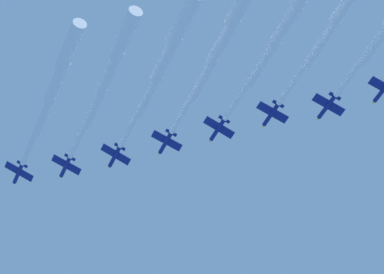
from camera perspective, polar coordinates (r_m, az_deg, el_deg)
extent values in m
cylinder|color=navy|center=(262.78, -10.47, -2.13)|extent=(7.94, 6.68, 1.41)
cone|color=yellow|center=(266.62, -10.74, -2.79)|extent=(1.85, 1.86, 1.34)
cylinder|color=black|center=(259.19, -10.20, -1.50)|extent=(1.13, 1.20, 1.06)
ellipsoid|color=black|center=(264.58, -10.53, -2.33)|extent=(2.08, 1.92, 0.90)
cube|color=navy|center=(262.34, -10.44, -2.07)|extent=(7.04, 7.91, 3.01)
cube|color=yellow|center=(262.83, -11.16, -1.64)|extent=(2.23, 1.97, 0.33)
cube|color=yellow|center=(261.99, -9.71, -2.48)|extent=(2.23, 1.97, 0.33)
cube|color=navy|center=(259.92, -10.25, -1.63)|extent=(2.75, 3.07, 1.19)
cube|color=yellow|center=(260.54, -10.16, -1.50)|extent=(1.57, 1.47, 1.83)
cylinder|color=white|center=(254.19, -9.81, -0.58)|extent=(12.72, 10.56, 1.79)
cylinder|color=white|center=(244.81, -8.96, 1.26)|extent=(13.28, 11.27, 2.69)
cylinder|color=white|center=(235.86, -8.20, 3.32)|extent=(13.83, 11.97, 3.59)
cylinder|color=white|center=(227.28, -7.37, 5.55)|extent=(14.39, 12.68, 4.49)
cylinder|color=navy|center=(256.01, -7.65, -1.75)|extent=(7.96, 6.63, 1.40)
cone|color=yellow|center=(259.78, -7.97, -2.43)|extent=(1.84, 1.85, 1.33)
cylinder|color=black|center=(252.51, -7.35, -1.09)|extent=(1.12, 1.20, 1.05)
ellipsoid|color=black|center=(257.79, -7.73, -1.95)|extent=(2.08, 1.91, 0.89)
cube|color=navy|center=(255.58, -7.62, -1.68)|extent=(7.03, 7.95, 2.90)
cube|color=yellow|center=(255.91, -8.37, -1.25)|extent=(2.24, 1.96, 0.33)
cube|color=yellow|center=(255.40, -6.86, -2.09)|extent=(2.24, 1.96, 0.33)
cube|color=navy|center=(253.22, -7.41, -1.23)|extent=(2.74, 3.09, 1.15)
cube|color=yellow|center=(253.86, -7.32, -1.10)|extent=(1.56, 1.44, 1.83)
cylinder|color=white|center=(247.60, -6.90, -0.13)|extent=(12.82, 10.53, 1.78)
cylinder|color=white|center=(238.44, -5.93, 1.79)|extent=(13.37, 11.23, 2.68)
cylinder|color=white|center=(229.70, -5.03, 3.94)|extent=(13.91, 11.93, 3.57)
cylinder|color=white|center=(221.37, -4.07, 6.26)|extent=(14.46, 12.64, 4.46)
cylinder|color=navy|center=(250.73, -4.68, -1.13)|extent=(7.97, 6.66, 1.42)
cone|color=yellow|center=(254.38, -5.04, -1.83)|extent=(1.86, 1.87, 1.35)
cylinder|color=black|center=(247.34, -4.32, -0.45)|extent=(1.13, 1.21, 1.07)
ellipsoid|color=black|center=(252.48, -4.78, -1.34)|extent=(2.08, 1.92, 0.91)
cube|color=navy|center=(250.31, -4.64, -1.06)|extent=(6.98, 7.88, 3.16)
cube|color=yellow|center=(250.57, -5.39, -0.61)|extent=(2.24, 1.96, 0.35)
cube|color=yellow|center=(250.20, -3.88, -1.50)|extent=(2.24, 1.96, 0.35)
cube|color=navy|center=(248.03, -4.40, -0.59)|extent=(2.73, 3.06, 1.25)
cube|color=yellow|center=(248.69, -4.31, -0.46)|extent=(1.59, 1.49, 1.82)
cylinder|color=white|center=(242.56, -3.80, 0.55)|extent=(12.89, 10.63, 1.81)
cylinder|color=white|center=(233.69, -2.67, 2.54)|extent=(13.45, 11.34, 2.72)
cylinder|color=white|center=(225.26, -1.61, 4.78)|extent=(14.01, 12.05, 3.62)
cylinder|color=white|center=(217.29, -0.47, 7.19)|extent=(14.57, 12.77, 4.53)
cylinder|color=navy|center=(246.91, -1.58, -0.30)|extent=(7.97, 6.61, 1.39)
cone|color=yellow|center=(250.44, -1.99, -1.02)|extent=(1.84, 1.84, 1.32)
cylinder|color=black|center=(243.65, -1.18, 0.41)|extent=(1.11, 1.19, 1.04)
ellipsoid|color=black|center=(248.62, -1.71, -0.52)|extent=(2.08, 1.90, 0.89)
cube|color=navy|center=(246.50, -1.54, -0.22)|extent=(7.04, 7.99, 2.80)
cube|color=yellow|center=(246.50, -2.32, 0.21)|extent=(2.24, 1.96, 0.32)
cube|color=yellow|center=(246.67, -0.75, -0.64)|extent=(2.24, 1.96, 0.32)
cube|color=navy|center=(244.31, -1.27, 0.26)|extent=(2.75, 3.10, 1.11)
cube|color=yellow|center=(245.00, -1.20, 0.40)|extent=(1.55, 1.42, 1.84)
cylinder|color=white|center=(239.02, -0.59, 1.45)|extent=(13.01, 10.62, 1.77)
cylinder|color=white|center=(230.50, 0.67, 3.53)|extent=(13.55, 11.32, 2.66)
cylinder|color=white|center=(222.40, 1.87, 5.85)|extent=(14.09, 12.02, 3.54)
cylinder|color=navy|center=(243.68, 1.60, 0.51)|extent=(7.90, 6.75, 1.42)
cone|color=yellow|center=(247.03, 1.12, -0.23)|extent=(1.86, 1.87, 1.35)
cylinder|color=black|center=(240.59, 2.07, 1.22)|extent=(1.13, 1.20, 1.06)
ellipsoid|color=black|center=(245.34, 1.45, 0.28)|extent=(2.08, 1.93, 0.91)
cube|color=navy|center=(243.29, 1.65, 0.58)|extent=(7.06, 7.85, 3.11)
cube|color=yellow|center=(243.19, 0.88, 1.06)|extent=(2.22, 1.98, 0.34)
cube|color=yellow|center=(243.56, 2.43, 0.13)|extent=(2.22, 1.98, 0.34)
cube|color=navy|center=(241.22, 1.97, 1.08)|extent=(2.76, 3.05, 1.23)
cube|color=yellow|center=(241.94, 2.04, 1.21)|extent=(1.58, 1.49, 1.82)
cylinder|color=white|center=(236.11, 2.78, 2.32)|extent=(13.18, 11.12, 1.81)
cylinder|color=white|center=(227.92, 4.29, 4.48)|extent=(13.75, 11.82, 2.71)
cylinder|color=white|center=(220.21, 5.76, 6.90)|extent=(14.31, 12.53, 3.61)
cylinder|color=navy|center=(241.65, 4.85, 1.43)|extent=(7.93, 6.68, 1.40)
cone|color=yellow|center=(244.85, 4.33, 0.67)|extent=(1.84, 1.85, 1.33)
cylinder|color=black|center=(238.71, 5.36, 2.16)|extent=(1.12, 1.19, 1.05)
ellipsoid|color=black|center=(243.26, 4.67, 1.19)|extent=(2.07, 1.91, 0.89)
cube|color=navy|center=(241.28, 4.91, 1.50)|extent=(7.08, 7.95, 2.84)
cube|color=yellow|center=(240.95, 4.12, 1.96)|extent=(2.24, 1.97, 0.32)
cube|color=yellow|center=(241.78, 5.70, 1.07)|extent=(2.24, 1.97, 0.32)
cube|color=navy|center=(239.31, 5.25, 2.01)|extent=(2.76, 3.08, 1.13)
cube|color=yellow|center=(240.05, 5.30, 2.14)|extent=(1.55, 1.44, 1.84)
cylinder|color=white|center=(234.17, 6.18, 3.36)|extent=(14.14, 11.70, 1.78)
cylinder|color=white|center=(225.94, 7.92, 5.76)|extent=(14.69, 12.40, 2.67)
cylinder|color=navy|center=(238.51, 8.22, 1.87)|extent=(7.90, 6.72, 1.40)
cone|color=yellow|center=(241.53, 7.64, 1.10)|extent=(1.85, 1.85, 1.33)
cylinder|color=black|center=(235.73, 8.77, 2.62)|extent=(1.12, 1.19, 1.05)
ellipsoid|color=black|center=(240.05, 8.01, 1.63)|extent=(2.07, 1.92, 0.89)
cube|color=navy|center=(238.15, 8.28, 1.95)|extent=(7.10, 7.92, 2.87)
cube|color=yellow|center=(237.64, 7.49, 2.42)|extent=(2.23, 1.98, 0.32)
cube|color=yellow|center=(238.84, 9.07, 1.50)|extent=(2.23, 1.98, 0.32)
cube|color=navy|center=(236.29, 8.66, 2.47)|extent=(2.77, 3.07, 1.14)
cube|color=yellow|center=(237.05, 8.70, 2.60)|extent=(1.55, 1.45, 1.84)
cylinder|color=white|center=(232.16, 9.53, 3.64)|extent=(11.86, 10.00, 1.78)
cylinder|color=white|center=(225.72, 11.11, 5.61)|extent=(12.42, 10.69, 2.67)
cylinder|color=navy|center=(238.44, 11.55, 2.86)|extent=(7.96, 6.63, 1.40)
cone|color=yellow|center=(241.29, 10.95, 2.07)|extent=(1.84, 1.85, 1.33)
ellipsoid|color=black|center=(239.92, 11.33, 2.62)|extent=(2.08, 1.91, 0.89)
cube|color=yellow|center=(237.45, 10.83, 3.41)|extent=(2.24, 1.96, 0.32)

